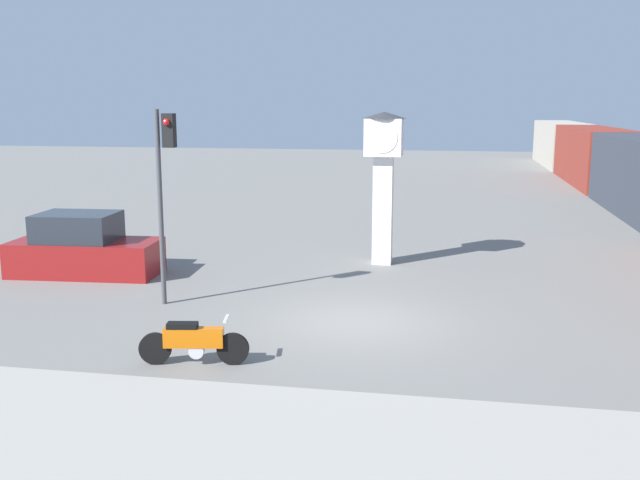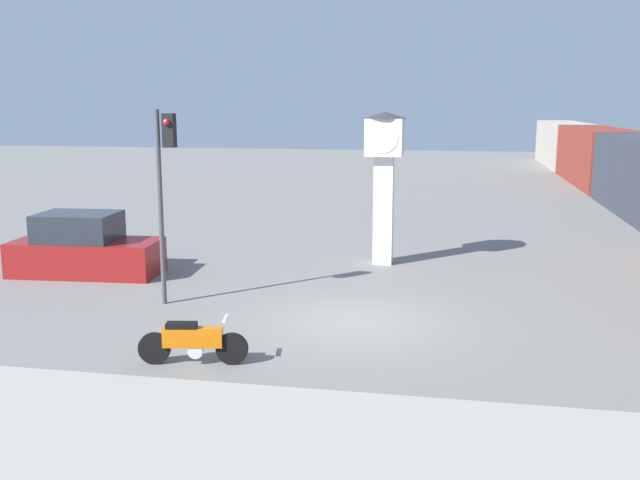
{
  "view_description": "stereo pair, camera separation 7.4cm",
  "coord_description": "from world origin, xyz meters",
  "px_view_note": "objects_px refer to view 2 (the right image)",
  "views": [
    {
      "loc": [
        2.02,
        -15.47,
        4.91
      ],
      "look_at": [
        -1.03,
        1.35,
        1.61
      ],
      "focal_mm": 40.0,
      "sensor_mm": 36.0,
      "label": 1
    },
    {
      "loc": [
        2.09,
        -15.45,
        4.91
      ],
      "look_at": [
        -1.03,
        1.35,
        1.61
      ],
      "focal_mm": 40.0,
      "sensor_mm": 36.0,
      "label": 2
    }
  ],
  "objects_px": {
    "motorcycle": "(193,342)",
    "parked_car": "(84,249)",
    "clock_tower": "(384,164)",
    "traffic_light": "(164,173)",
    "freight_train": "(620,165)"
  },
  "relations": [
    {
      "from": "freight_train",
      "to": "parked_car",
      "type": "height_order",
      "value": "freight_train"
    },
    {
      "from": "motorcycle",
      "to": "traffic_light",
      "type": "xyz_separation_m",
      "value": [
        -2.05,
        3.84,
        2.8
      ]
    },
    {
      "from": "freight_train",
      "to": "traffic_light",
      "type": "bearing_deg",
      "value": -123.34
    },
    {
      "from": "clock_tower",
      "to": "traffic_light",
      "type": "height_order",
      "value": "traffic_light"
    },
    {
      "from": "motorcycle",
      "to": "traffic_light",
      "type": "height_order",
      "value": "traffic_light"
    },
    {
      "from": "motorcycle",
      "to": "clock_tower",
      "type": "height_order",
      "value": "clock_tower"
    },
    {
      "from": "traffic_light",
      "to": "parked_car",
      "type": "distance_m",
      "value": 5.05
    },
    {
      "from": "freight_train",
      "to": "parked_car",
      "type": "distance_m",
      "value": 28.29
    },
    {
      "from": "clock_tower",
      "to": "freight_train",
      "type": "distance_m",
      "value": 20.88
    },
    {
      "from": "motorcycle",
      "to": "freight_train",
      "type": "bearing_deg",
      "value": 54.17
    },
    {
      "from": "motorcycle",
      "to": "freight_train",
      "type": "relative_size",
      "value": 0.04
    },
    {
      "from": "traffic_light",
      "to": "parked_car",
      "type": "relative_size",
      "value": 1.1
    },
    {
      "from": "motorcycle",
      "to": "parked_car",
      "type": "xyz_separation_m",
      "value": [
        -5.66,
        6.34,
        0.3
      ]
    },
    {
      "from": "clock_tower",
      "to": "traffic_light",
      "type": "xyz_separation_m",
      "value": [
        -4.76,
        -5.51,
        0.16
      ]
    },
    {
      "from": "motorcycle",
      "to": "parked_car",
      "type": "distance_m",
      "value": 8.51
    }
  ]
}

